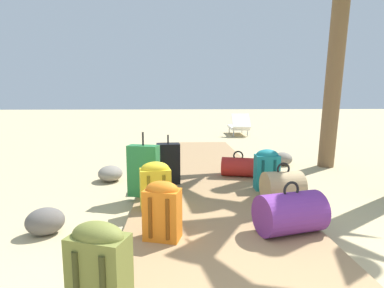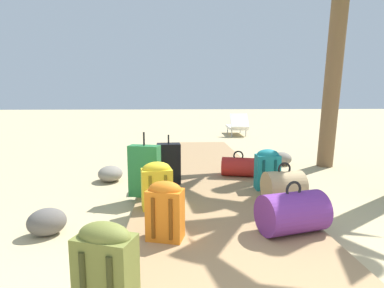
{
  "view_description": "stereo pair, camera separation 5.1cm",
  "coord_description": "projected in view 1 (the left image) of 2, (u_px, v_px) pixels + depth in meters",
  "views": [
    {
      "loc": [
        -0.43,
        -0.97,
        1.33
      ],
      "look_at": [
        -0.17,
        4.22,
        0.55
      ],
      "focal_mm": 29.27,
      "sensor_mm": 36.0,
      "label": 1
    },
    {
      "loc": [
        -0.48,
        -0.96,
        1.33
      ],
      "look_at": [
        -0.17,
        4.22,
        0.55
      ],
      "focal_mm": 29.27,
      "sensor_mm": 36.0,
      "label": 2
    }
  ],
  "objects": [
    {
      "name": "ground_plane",
      "position": [
        209.0,
        197.0,
        4.21
      ],
      "size": [
        60.0,
        60.0,
        0.0
      ],
      "primitive_type": "plane",
      "color": "tan"
    },
    {
      "name": "backpack_teal",
      "position": [
        267.0,
        168.0,
        4.24
      ],
      "size": [
        0.32,
        0.24,
        0.56
      ],
      "color": "#197A7F",
      "rests_on": "boardwalk"
    },
    {
      "name": "backpack_olive",
      "position": [
        99.0,
        274.0,
        1.67
      ],
      "size": [
        0.35,
        0.27,
        0.61
      ],
      "color": "olive",
      "rests_on": "boardwalk"
    },
    {
      "name": "suitcase_green",
      "position": [
        144.0,
        171.0,
        3.96
      ],
      "size": [
        0.42,
        0.27,
        0.82
      ],
      "color": "#237538",
      "rests_on": "boardwalk"
    },
    {
      "name": "backpack_yellow",
      "position": [
        155.0,
        184.0,
        3.53
      ],
      "size": [
        0.37,
        0.28,
        0.54
      ],
      "color": "gold",
      "rests_on": "boardwalk"
    },
    {
      "name": "duffel_bag_purple",
      "position": [
        290.0,
        213.0,
        2.89
      ],
      "size": [
        0.67,
        0.52,
        0.49
      ],
      "color": "#6B2D84",
      "rests_on": "boardwalk"
    },
    {
      "name": "rock_left_mid",
      "position": [
        45.0,
        221.0,
        3.04
      ],
      "size": [
        0.44,
        0.39,
        0.27
      ],
      "primitive_type": "ellipsoid",
      "rotation": [
        0.0,
        0.0,
        0.38
      ],
      "color": "#5B5651",
      "rests_on": "ground"
    },
    {
      "name": "lounge_chair",
      "position": [
        239.0,
        126.0,
        11.01
      ],
      "size": [
        0.67,
        1.58,
        0.77
      ],
      "color": "white",
      "rests_on": "ground"
    },
    {
      "name": "rock_right_far",
      "position": [
        283.0,
        159.0,
        6.18
      ],
      "size": [
        0.46,
        0.48,
        0.25
      ],
      "primitive_type": "ellipsoid",
      "rotation": [
        0.0,
        0.0,
        0.37
      ],
      "color": "gray",
      "rests_on": "ground"
    },
    {
      "name": "duffel_bag_red",
      "position": [
        238.0,
        167.0,
        4.98
      ],
      "size": [
        0.57,
        0.42,
        0.41
      ],
      "color": "red",
      "rests_on": "boardwalk"
    },
    {
      "name": "backpack_orange",
      "position": [
        162.0,
        209.0,
        2.75
      ],
      "size": [
        0.35,
        0.28,
        0.53
      ],
      "color": "orange",
      "rests_on": "boardwalk"
    },
    {
      "name": "rock_left_far",
      "position": [
        110.0,
        173.0,
        5.0
      ],
      "size": [
        0.42,
        0.47,
        0.25
      ],
      "primitive_type": "ellipsoid",
      "rotation": [
        0.0,
        0.0,
        1.66
      ],
      "color": "gray",
      "rests_on": "ground"
    },
    {
      "name": "suitcase_black",
      "position": [
        168.0,
        163.0,
        4.56
      ],
      "size": [
        0.35,
        0.24,
        0.71
      ],
      "color": "black",
      "rests_on": "boardwalk"
    },
    {
      "name": "duffel_bag_tan",
      "position": [
        283.0,
        186.0,
        3.76
      ],
      "size": [
        0.49,
        0.42,
        0.48
      ],
      "color": "tan",
      "rests_on": "boardwalk"
    },
    {
      "name": "boardwalk",
      "position": [
        204.0,
        179.0,
        4.96
      ],
      "size": [
        1.88,
        7.68,
        0.08
      ],
      "primitive_type": "cube",
      "color": "#9E7A51",
      "rests_on": "ground"
    }
  ]
}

